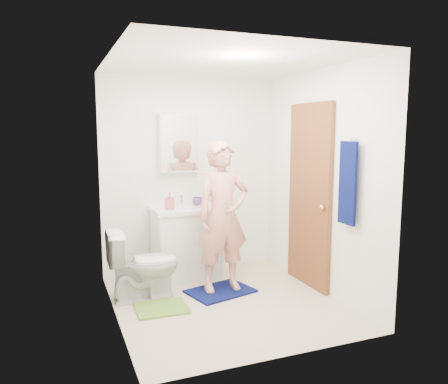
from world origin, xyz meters
The scene contains 22 objects.
floor centered at (0.00, 0.00, -0.01)m, with size 2.20×2.40×0.02m, color beige.
ceiling centered at (0.00, 0.00, 2.41)m, with size 2.20×2.40×0.02m, color white.
wall_back centered at (0.00, 1.21, 1.20)m, with size 2.20×0.02×2.40m, color white.
wall_front centered at (0.00, -1.21, 1.20)m, with size 2.20×0.02×2.40m, color white.
wall_left centered at (-1.11, 0.00, 1.20)m, with size 0.02×2.40×2.40m, color white.
wall_right centered at (1.11, 0.00, 1.20)m, with size 0.02×2.40×2.40m, color white.
vanity_cabinet centered at (-0.15, 0.91, 0.40)m, with size 0.75×0.55×0.80m, color white.
countertop centered at (-0.15, 0.91, 0.83)m, with size 0.79×0.59×0.05m, color white.
sink_basin centered at (-0.15, 0.91, 0.84)m, with size 0.40×0.40×0.03m, color white.
faucet centered at (-0.15, 1.09, 0.91)m, with size 0.03×0.03×0.12m, color silver.
medicine_cabinet centered at (-0.15, 1.14, 1.60)m, with size 0.50×0.12×0.70m, color white.
mirror_panel centered at (-0.15, 1.08, 1.60)m, with size 0.46×0.01×0.66m, color white.
door centered at (1.07, 0.15, 1.02)m, with size 0.05×0.80×2.05m, color brown.
door_knob centered at (1.03, -0.17, 0.95)m, with size 0.07×0.07×0.07m, color gold.
towel centered at (1.03, -0.57, 1.25)m, with size 0.03×0.24×0.80m, color #08104B.
towel_hook centered at (1.07, -0.57, 1.67)m, with size 0.02×0.02×0.06m, color silver.
toilet centered at (-0.77, 0.39, 0.37)m, with size 0.41×0.73×0.74m, color white.
bath_mat centered at (0.04, 0.27, 0.01)m, with size 0.68×0.48×0.02m, color #08104B.
green_rug centered at (-0.66, 0.05, 0.01)m, with size 0.50×0.42×0.02m, color #6C9E34.
soap_dispenser centered at (-0.36, 0.85, 0.95)m, with size 0.09×0.09×0.20m, color #C35B64.
toothbrush_cup centered at (0.02, 0.99, 0.90)m, with size 0.12×0.12×0.10m, color #643F8B.
man centered at (0.09, 0.30, 0.83)m, with size 0.59×0.39×1.62m, color #DE8F7C.
Camera 1 is at (-1.58, -4.00, 1.75)m, focal length 35.00 mm.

